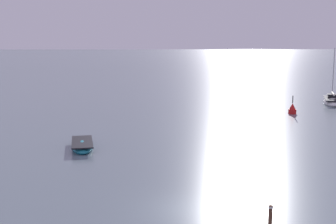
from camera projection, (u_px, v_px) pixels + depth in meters
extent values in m
plane|color=slate|center=(190.00, 210.00, 21.96)|extent=(800.00, 800.00, 0.00)
ellipsoid|color=#197084|center=(82.00, 146.00, 34.52)|extent=(2.43, 4.95, 0.75)
cube|color=black|center=(82.00, 142.00, 34.47)|extent=(2.33, 4.57, 0.10)
cube|color=black|center=(82.00, 143.00, 34.49)|extent=(1.49, 0.55, 0.07)
ellipsoid|color=white|center=(332.00, 102.00, 58.66)|extent=(4.12, 7.18, 1.18)
cube|color=black|center=(332.00, 98.00, 58.58)|extent=(3.60, 6.13, 0.12)
cube|color=black|center=(332.00, 96.00, 58.85)|extent=(1.62, 1.93, 0.43)
cylinder|color=#B7BABF|center=(333.00, 73.00, 58.63)|extent=(0.12, 0.12, 6.50)
cylinder|color=beige|center=(333.00, 93.00, 57.65)|extent=(1.37, 3.66, 0.24)
cylinder|color=red|center=(292.00, 112.00, 50.66)|extent=(0.90, 0.90, 0.70)
cone|color=red|center=(293.00, 106.00, 50.55)|extent=(0.72, 0.72, 0.70)
cylinder|color=black|center=(293.00, 99.00, 50.42)|extent=(0.10, 0.10, 0.90)
cylinder|color=#503323|center=(270.00, 221.00, 19.12)|extent=(0.18, 0.18, 1.44)
cylinder|color=silver|center=(271.00, 207.00, 19.01)|extent=(0.22, 0.22, 0.08)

